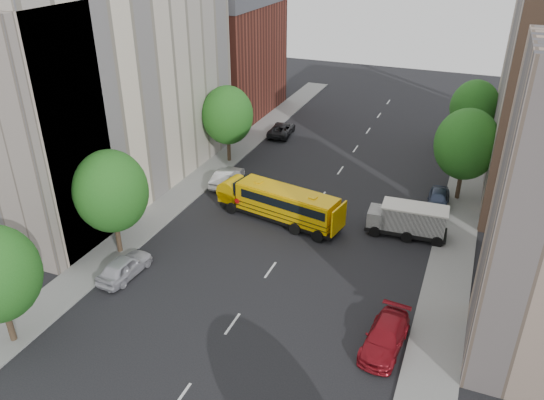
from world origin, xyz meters
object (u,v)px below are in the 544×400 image
Objects in this scene: school_bus at (278,202)px; safari_truck at (408,220)px; parked_car_0 at (124,266)px; parked_car_1 at (227,177)px; street_tree_4 at (466,144)px; parked_car_2 at (282,129)px; street_tree_5 at (474,107)px; parked_car_3 at (385,337)px; parked_car_4 at (438,199)px; street_tree_1 at (111,191)px; parked_car_5 at (448,136)px; street_tree_2 at (228,115)px.

safari_truck is at bearing 19.14° from school_bus.
parked_car_0 is at bearing -146.30° from safari_truck.
street_tree_4 is at bearing -166.81° from parked_car_1.
parked_car_0 is at bearing 84.34° from parked_car_2.
street_tree_5 is 32.83m from parked_car_3.
safari_truck is at bearing -108.50° from parked_car_4.
street_tree_1 reaches higher than parked_car_1.
street_tree_1 is 0.98× the size of street_tree_4.
parked_car_4 is at bearing 42.14° from school_bus.
street_tree_1 is 27.33m from parked_car_2.
safari_truck is at bearing -90.23° from parked_car_5.
street_tree_4 is (22.00, 18.00, 0.12)m from street_tree_1.
parked_car_2 is at bearing 76.13° from street_tree_2.
parked_car_1 is (0.07, 15.38, -0.01)m from parked_car_0.
parked_car_1 is at bearing 158.52° from school_bus.
parked_car_3 is 34.01m from parked_car_5.
parked_car_1 is 25.48m from parked_car_5.
parked_car_1 is at bearing -87.54° from parked_car_0.
safari_truck is at bearing -140.59° from parked_car_0.
street_tree_1 is at bearing -154.65° from safari_truck.
street_tree_5 is at bearing 28.61° from street_tree_2.
school_bus is 10.08m from safari_truck.
street_tree_2 is 24.30m from parked_car_5.
parked_car_1 is at bearing -173.27° from parked_car_4.
street_tree_2 is 13.23m from school_bus.
street_tree_5 is at bearing -31.99° from parked_car_5.
parked_car_5 is at bearing -170.92° from parked_car_2.
parked_car_1 is 23.51m from parked_car_3.
street_tree_5 is 1.66× the size of parked_car_1.
street_tree_4 is at bearing 39.29° from street_tree_1.
parked_car_5 is (-2.20, 1.49, -3.94)m from street_tree_5.
street_tree_4 is 14.33m from parked_car_5.
street_tree_1 is at bearing -44.56° from parked_car_0.
parked_car_3 is (19.80, -20.51, -4.11)m from street_tree_2.
parked_car_5 is at bearing 94.84° from parked_car_3.
street_tree_4 is at bearing 65.40° from safari_truck.
street_tree_1 is at bearing -90.00° from street_tree_2.
parked_car_4 is 15.70m from parked_car_5.
parked_car_2 is (-16.71, 16.71, -0.67)m from safari_truck.
safari_truck is (-3.09, -19.80, -3.34)m from street_tree_5.
street_tree_4 is 20.86m from parked_car_1.
street_tree_2 is 10.06m from parked_car_2.
school_bus is at bearing -118.81° from parked_car_0.
safari_truck is 21.32m from parked_car_5.
school_bus is 19.36m from parked_car_2.
safari_truck is 12.76m from parked_car_3.
parked_car_5 is (19.80, 13.49, -4.06)m from street_tree_2.
street_tree_5 is 1.61× the size of parked_car_5.
parked_car_1 is at bearing -65.94° from street_tree_2.
street_tree_5 is (-0.00, 12.00, -0.37)m from street_tree_4.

